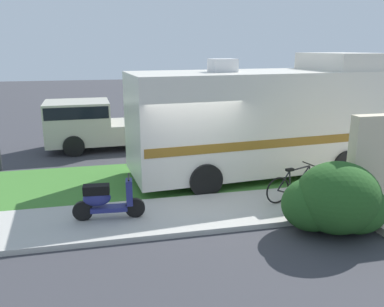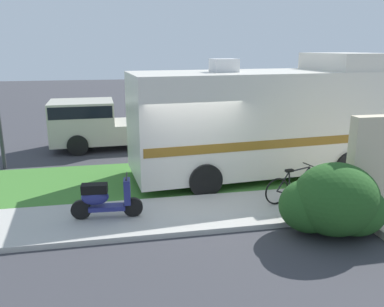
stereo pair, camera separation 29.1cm
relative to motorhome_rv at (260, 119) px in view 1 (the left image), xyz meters
name	(u,v)px [view 1 (the left image)]	position (x,y,z in m)	size (l,w,h in m)	color
ground_plane	(194,197)	(-2.34, -1.39, -1.74)	(80.00, 80.00, 0.00)	#38383D
sidewalk	(206,212)	(-2.34, -2.59, -1.68)	(24.00, 2.00, 0.12)	#ADAAA3
grass_strip	(183,177)	(-2.34, 0.11, -1.70)	(24.00, 3.40, 0.08)	#3D752D
motorhome_rv	(260,119)	(0.00, 0.00, 0.00)	(7.67, 3.21, 3.64)	silver
scooter	(106,199)	(-4.61, -2.55, -1.16)	(1.58, 0.50, 0.97)	black
bicycle	(295,186)	(-0.03, -2.46, -1.24)	(1.66, 0.54, 0.89)	black
pickup_truck_near	(100,123)	(-4.68, 4.46, -0.75)	(5.28, 2.29, 1.86)	#B7B29E
bush_by_porch	(335,201)	(0.05, -4.07, -1.02)	(2.13, 1.60, 1.51)	#23511E
bottle_green	(366,195)	(1.77, -2.82, -1.51)	(0.08, 0.08, 0.25)	navy
bottle_spare	(332,191)	(1.09, -2.37, -1.51)	(0.07, 0.07, 0.26)	#19722D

